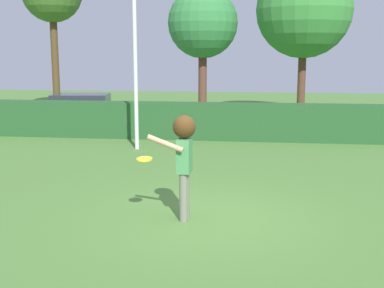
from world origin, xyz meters
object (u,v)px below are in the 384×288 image
at_px(person, 184,151).
at_px(parked_car_white, 81,108).
at_px(frisbee, 144,159).
at_px(birch_tree, 203,24).
at_px(willow_tree, 304,10).
at_px(lamppost, 135,48).

height_order(person, parked_car_white, person).
relative_size(frisbee, birch_tree, 0.05).
xyz_separation_m(frisbee, willow_tree, (3.86, 14.99, 3.69)).
relative_size(person, parked_car_white, 0.41).
bearing_deg(birch_tree, frisbee, -87.56).
bearing_deg(lamppost, birch_tree, 82.77).
distance_m(frisbee, parked_car_white, 12.44).
xyz_separation_m(frisbee, parked_car_white, (-5.20, 11.29, -0.38)).
relative_size(person, birch_tree, 0.31).
distance_m(lamppost, birch_tree, 8.59).
distance_m(parked_car_white, willow_tree, 10.60).
distance_m(person, lamppost, 6.96).
xyz_separation_m(frisbee, birch_tree, (-0.63, 14.81, 3.13)).
height_order(person, lamppost, lamppost).
bearing_deg(lamppost, frisbee, -75.06).
xyz_separation_m(lamppost, willow_tree, (5.56, 8.61, 1.74)).
height_order(frisbee, willow_tree, willow_tree).
bearing_deg(willow_tree, person, -102.09).
relative_size(lamppost, birch_tree, 0.93).
height_order(parked_car_white, willow_tree, willow_tree).
xyz_separation_m(lamppost, birch_tree, (1.07, 8.44, 1.18)).
height_order(frisbee, birch_tree, birch_tree).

